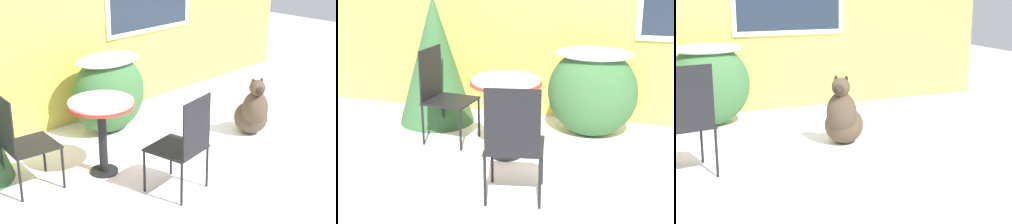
# 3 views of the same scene
# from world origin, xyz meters

# --- Properties ---
(ground_plane) EXTENTS (16.00, 16.00, 0.00)m
(ground_plane) POSITION_xyz_m (0.00, 0.00, 0.00)
(ground_plane) COLOR white
(house_wall) EXTENTS (8.00, 0.10, 2.71)m
(house_wall) POSITION_xyz_m (0.08, 2.20, 1.37)
(house_wall) COLOR #DBC14C
(house_wall) RESTS_ON ground_plane
(shrub_left) EXTENTS (0.94, 0.67, 0.95)m
(shrub_left) POSITION_xyz_m (0.05, 1.66, 0.51)
(shrub_left) COLOR #386638
(shrub_left) RESTS_ON ground_plane
(patio_chair_far_side) EXTENTS (0.53, 0.53, 0.97)m
(patio_chair_far_side) POSITION_xyz_m (-0.37, 0.01, 0.52)
(patio_chair_far_side) COLOR black
(patio_chair_far_side) RESTS_ON ground_plane
(dog) EXTENTS (0.57, 0.59, 0.73)m
(dog) POSITION_xyz_m (1.20, 0.40, 0.27)
(dog) COLOR #4C3D2D
(dog) RESTS_ON ground_plane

